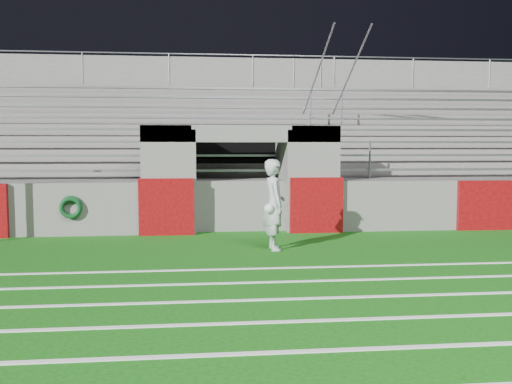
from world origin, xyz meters
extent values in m
plane|color=#10540E|center=(0.00, 0.00, 0.00)|extent=(90.00, 90.00, 0.00)
cube|color=white|center=(0.00, -5.00, 0.01)|extent=(28.00, 0.09, 0.01)
cube|color=white|center=(0.00, -4.00, 0.01)|extent=(28.00, 0.09, 0.01)
cube|color=white|center=(0.00, -3.00, 0.01)|extent=(28.00, 0.09, 0.01)
cube|color=white|center=(0.00, -2.00, 0.01)|extent=(28.00, 0.09, 0.01)
cube|color=white|center=(0.00, -1.00, 0.01)|extent=(28.00, 0.09, 0.01)
cube|color=#5E5B59|center=(-1.80, 3.50, 1.30)|extent=(1.20, 1.00, 2.60)
cube|color=#5E5B59|center=(1.80, 3.50, 1.30)|extent=(1.20, 1.00, 2.60)
cube|color=black|center=(0.00, 5.20, 1.25)|extent=(2.60, 0.20, 2.50)
cube|color=#5E5B59|center=(-1.15, 4.10, 1.25)|extent=(0.10, 2.20, 2.50)
cube|color=#5E5B59|center=(1.15, 4.10, 1.25)|extent=(0.10, 2.20, 2.50)
cube|color=#5E5B59|center=(0.00, 3.50, 2.40)|extent=(4.80, 1.00, 0.40)
cube|color=#5E5B59|center=(0.00, 7.35, 1.15)|extent=(26.00, 8.00, 0.20)
cube|color=#5E5B59|center=(0.00, 7.35, 0.53)|extent=(26.00, 8.00, 1.05)
cube|color=#5D080A|center=(-1.80, 2.94, 0.68)|extent=(1.30, 0.15, 1.35)
cube|color=#5D080A|center=(1.80, 2.94, 0.68)|extent=(1.30, 0.15, 1.35)
cube|color=#5D080A|center=(6.50, 2.94, 0.62)|extent=(2.20, 0.15, 1.25)
cube|color=gray|center=(0.00, 4.43, 1.47)|extent=(23.00, 0.28, 0.06)
cube|color=#5E5B59|center=(0.00, 5.28, 1.44)|extent=(24.00, 0.75, 0.38)
cube|color=gray|center=(0.00, 5.18, 1.85)|extent=(23.00, 0.28, 0.06)
cube|color=#5E5B59|center=(0.00, 6.03, 1.63)|extent=(24.00, 0.75, 0.76)
cube|color=gray|center=(0.00, 5.93, 2.23)|extent=(23.00, 0.28, 0.06)
cube|color=#5E5B59|center=(0.00, 6.78, 1.82)|extent=(24.00, 0.75, 1.14)
cube|color=gray|center=(0.00, 6.68, 2.61)|extent=(23.00, 0.28, 0.06)
cube|color=#5E5B59|center=(0.00, 7.53, 2.01)|extent=(24.00, 0.75, 1.52)
cube|color=gray|center=(0.00, 7.43, 2.99)|extent=(23.00, 0.28, 0.06)
cube|color=#5E5B59|center=(0.00, 8.28, 2.20)|extent=(24.00, 0.75, 1.90)
cube|color=gray|center=(0.00, 8.18, 3.37)|extent=(23.00, 0.28, 0.06)
cube|color=#5E5B59|center=(0.00, 9.03, 2.39)|extent=(24.00, 0.75, 2.28)
cube|color=gray|center=(0.00, 8.93, 3.75)|extent=(23.00, 0.28, 0.06)
cube|color=#5E5B59|center=(0.00, 9.78, 2.58)|extent=(24.00, 0.75, 2.66)
cube|color=gray|center=(0.00, 9.68, 4.13)|extent=(23.00, 0.28, 0.06)
cube|color=#5E5B59|center=(0.00, 10.45, 2.65)|extent=(26.00, 0.60, 5.29)
cylinder|color=#A5A8AD|center=(2.50, 4.15, 1.75)|extent=(0.05, 0.05, 1.00)
cylinder|color=#A5A8AD|center=(2.50, 7.15, 3.27)|extent=(0.05, 0.05, 1.00)
cylinder|color=#A5A8AD|center=(2.50, 10.15, 4.79)|extent=(0.05, 0.05, 1.00)
cylinder|color=#A5A8AD|center=(2.50, 7.15, 3.77)|extent=(0.05, 6.02, 3.08)
cylinder|color=#A5A8AD|center=(3.50, 4.15, 1.75)|extent=(0.05, 0.05, 1.00)
cylinder|color=#A5A8AD|center=(3.50, 7.15, 3.27)|extent=(0.05, 0.05, 1.00)
cylinder|color=#A5A8AD|center=(3.50, 10.15, 4.79)|extent=(0.05, 0.05, 1.00)
cylinder|color=#A5A8AD|center=(3.50, 7.15, 3.77)|extent=(0.05, 6.02, 3.08)
cylinder|color=#A5A8AD|center=(-5.00, 10.15, 4.84)|extent=(0.05, 0.05, 1.10)
cylinder|color=#A5A8AD|center=(-2.00, 10.15, 4.84)|extent=(0.05, 0.05, 1.10)
cylinder|color=#A5A8AD|center=(1.00, 10.15, 4.84)|extent=(0.05, 0.05, 1.10)
cylinder|color=#A5A8AD|center=(4.00, 10.15, 4.84)|extent=(0.05, 0.05, 1.10)
cylinder|color=#A5A8AD|center=(7.00, 10.15, 4.84)|extent=(0.05, 0.05, 1.10)
cylinder|color=#A5A8AD|center=(10.00, 10.15, 4.84)|extent=(0.05, 0.05, 1.10)
cylinder|color=#A5A8AD|center=(0.00, 10.15, 5.39)|extent=(24.00, 0.05, 0.05)
imported|color=#AAAFB3|center=(0.46, 0.79, 0.92)|extent=(0.48, 0.70, 1.84)
sphere|color=white|center=(0.33, 0.60, 0.86)|extent=(0.20, 0.20, 0.20)
torus|color=#0C4019|center=(-3.99, 2.95, 0.70)|extent=(0.53, 0.10, 0.53)
torus|color=#0B3B18|center=(-3.99, 2.90, 0.68)|extent=(0.51, 0.10, 0.51)
camera|label=1|loc=(-1.15, -10.58, 2.09)|focal=40.00mm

